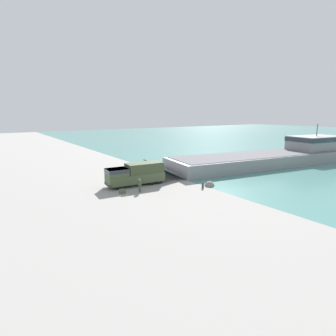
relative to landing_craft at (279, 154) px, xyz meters
name	(u,v)px	position (x,y,z in m)	size (l,w,h in m)	color
ground_plane	(147,182)	(-2.47, -27.62, -1.70)	(240.00, 240.00, 0.00)	gray
landing_craft	(279,154)	(0.00, 0.00, 0.00)	(15.10, 42.56, 7.20)	gray
military_truck	(135,174)	(-1.83, -29.70, -0.18)	(3.06, 7.81, 2.87)	#475638
soldier_on_ramp	(140,184)	(1.23, -30.81, -0.74)	(0.45, 0.25, 1.66)	#3D4C33
mooring_bollard	(203,185)	(4.38, -23.51, -1.27)	(0.31, 0.31, 0.79)	#333338
cargo_crate	(122,191)	(0.53, -32.75, -1.44)	(0.52, 0.62, 0.52)	#475638
shoreline_rock_a	(149,170)	(-8.75, -23.46, -1.70)	(1.30, 1.30, 1.30)	#66605B
shoreline_rock_b	(209,186)	(4.11, -22.07, -1.70)	(1.29, 1.29, 1.29)	gray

